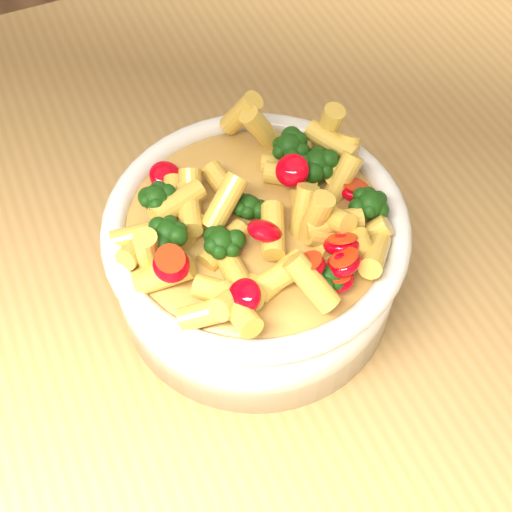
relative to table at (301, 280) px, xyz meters
name	(u,v)px	position (x,y,z in m)	size (l,w,h in m)	color
table	(301,280)	(0.00, 0.00, 0.00)	(1.20, 0.80, 0.90)	#AD824A
serving_bowl	(256,255)	(-0.07, -0.05, 0.15)	(0.23, 0.23, 0.10)	silver
pasta_salad	(256,205)	(-0.07, -0.05, 0.21)	(0.18, 0.18, 0.04)	gold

